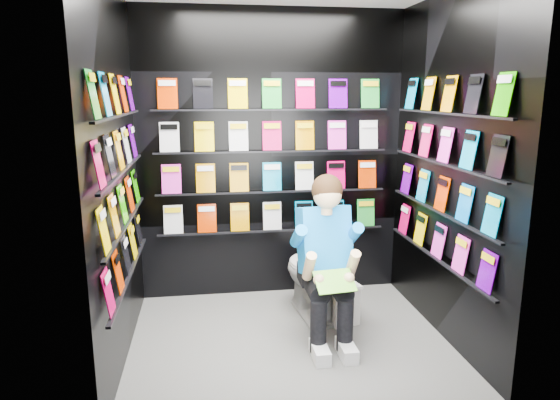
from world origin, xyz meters
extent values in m
plane|color=#575755|center=(0.00, 0.00, 0.00)|extent=(2.40, 2.40, 0.00)
cube|color=black|center=(0.00, 1.00, 1.30)|extent=(2.40, 0.04, 2.60)
cube|color=black|center=(0.00, -1.00, 1.30)|extent=(2.40, 0.04, 2.60)
cube|color=black|center=(-1.20, 0.00, 1.30)|extent=(0.04, 2.00, 2.60)
cube|color=black|center=(1.20, 0.00, 1.30)|extent=(0.04, 2.00, 2.60)
imported|color=white|center=(0.27, 0.44, 0.37)|extent=(0.50, 0.79, 0.73)
cube|color=silver|center=(0.46, 0.35, 0.15)|extent=(0.32, 0.45, 0.31)
cube|color=silver|center=(0.46, 0.35, 0.32)|extent=(0.34, 0.48, 0.03)
cube|color=green|center=(0.27, -0.29, 0.58)|extent=(0.30, 0.20, 0.12)
camera|label=1|loc=(-0.59, -3.47, 1.87)|focal=32.00mm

